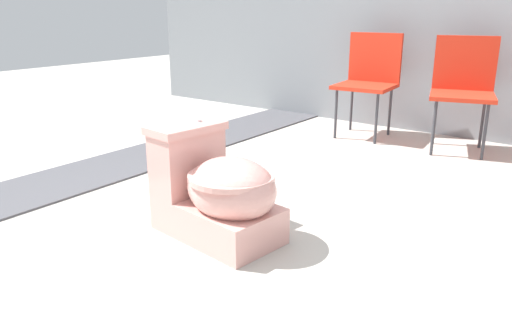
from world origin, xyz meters
TOP-DOWN VIEW (x-y plane):
  - ground_plane at (0.00, 0.00)m, footprint 14.00×14.00m
  - gravel_strip at (-1.21, 0.50)m, footprint 0.56×8.00m
  - toilet at (0.05, 0.19)m, footprint 0.67×0.45m
  - folding_chair_left at (-0.25, 2.44)m, footprint 0.48×0.48m
  - folding_chair_middle at (0.49, 2.45)m, footprint 0.55×0.55m

SIDE VIEW (x-z plane):
  - ground_plane at x=0.00m, z-range 0.00..0.00m
  - gravel_strip at x=-1.21m, z-range 0.00..0.01m
  - toilet at x=0.05m, z-range -0.04..0.48m
  - folding_chair_left at x=-0.25m, z-range 0.09..0.93m
  - folding_chair_middle at x=0.49m, z-range 0.09..0.93m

